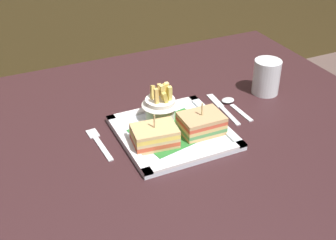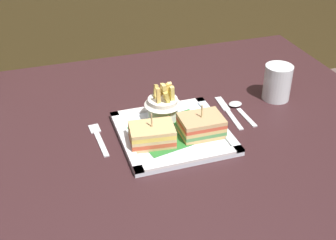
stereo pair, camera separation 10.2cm
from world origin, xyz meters
name	(u,v)px [view 1 (the left image)]	position (x,y,z in m)	size (l,w,h in m)	color
dining_table	(163,167)	(0.00, 0.00, 0.65)	(1.18, 0.94, 0.75)	#321B1D
square_plate	(173,133)	(0.02, -0.02, 0.76)	(0.25, 0.25, 0.02)	white
sandwich_half_left	(155,136)	(-0.04, -0.04, 0.78)	(0.11, 0.08, 0.08)	tan
sandwich_half_right	(201,123)	(0.08, -0.04, 0.78)	(0.10, 0.08, 0.08)	tan
fries_cup	(160,105)	(0.02, 0.05, 0.80)	(0.09, 0.09, 0.10)	white
water_glass	(266,79)	(0.34, 0.07, 0.79)	(0.07, 0.07, 0.09)	silver
fork	(99,142)	(-0.15, 0.03, 0.75)	(0.03, 0.14, 0.00)	silver
knife	(222,107)	(0.19, 0.04, 0.75)	(0.03, 0.16, 0.00)	silver
spoon	(231,103)	(0.22, 0.05, 0.75)	(0.04, 0.12, 0.01)	silver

